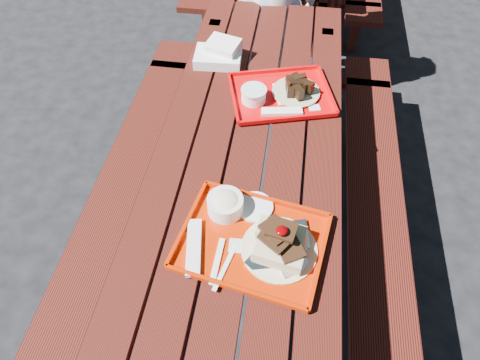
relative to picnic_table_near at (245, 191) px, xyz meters
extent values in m
plane|color=black|center=(0.00, 0.00, -0.56)|extent=(60.00, 60.00, 0.00)
cube|color=#4C180E|center=(-0.30, 0.00, 0.17)|extent=(0.14, 2.40, 0.04)
cube|color=#4C180E|center=(-0.15, 0.00, 0.17)|extent=(0.14, 2.40, 0.04)
cube|color=#4C180E|center=(0.00, 0.00, 0.17)|extent=(0.14, 2.40, 0.04)
cube|color=#4C180E|center=(0.15, 0.00, 0.17)|extent=(0.14, 2.40, 0.04)
cube|color=#4C180E|center=(0.30, 0.00, 0.17)|extent=(0.14, 2.40, 0.04)
cube|color=#4C180E|center=(-0.58, 0.00, -0.13)|extent=(0.25, 2.40, 0.04)
cube|color=#4C180E|center=(-0.58, 0.84, -0.35)|extent=(0.06, 0.06, 0.42)
cube|color=#4C180E|center=(0.58, 0.00, -0.13)|extent=(0.25, 2.40, 0.04)
cube|color=#4C180E|center=(0.58, 0.84, -0.35)|extent=(0.06, 0.06, 0.42)
cube|color=#4C180E|center=(-0.30, 0.96, -0.19)|extent=(0.06, 0.06, 0.75)
cube|color=#4C180E|center=(0.30, 0.96, -0.19)|extent=(0.06, 0.06, 0.75)
cube|color=#4C180E|center=(0.00, 0.96, -0.13)|extent=(1.40, 0.06, 0.04)
cube|color=#4C180E|center=(-0.58, 1.96, -0.35)|extent=(0.06, 0.06, 0.42)
cube|color=#4C180E|center=(0.58, 1.96, -0.35)|extent=(0.06, 0.06, 0.42)
cube|color=#4C180E|center=(-0.30, 1.84, -0.19)|extent=(0.06, 0.06, 0.75)
cube|color=#4C180E|center=(0.30, 1.84, -0.19)|extent=(0.06, 0.06, 0.75)
cube|color=#4C180E|center=(0.00, 1.84, -0.13)|extent=(1.40, 0.06, 0.04)
cube|color=#B62102|center=(0.07, -0.36, 0.20)|extent=(0.52, 0.43, 0.01)
cube|color=#B62102|center=(0.10, -0.18, 0.21)|extent=(0.46, 0.09, 0.02)
cube|color=#B62102|center=(0.04, -0.54, 0.21)|extent=(0.46, 0.09, 0.02)
cube|color=#B62102|center=(0.30, -0.40, 0.21)|extent=(0.07, 0.35, 0.02)
cube|color=#B62102|center=(-0.16, -0.32, 0.21)|extent=(0.07, 0.35, 0.02)
cylinder|color=beige|center=(0.16, -0.38, 0.21)|extent=(0.25, 0.25, 0.01)
cube|color=tan|center=(0.16, -0.42, 0.24)|extent=(0.17, 0.10, 0.05)
cube|color=tan|center=(0.16, -0.33, 0.24)|extent=(0.17, 0.10, 0.05)
ellipsoid|color=#580001|center=(0.16, -0.38, 0.33)|extent=(0.04, 0.04, 0.02)
cylinder|color=silver|center=(-0.04, -0.25, 0.23)|extent=(0.13, 0.13, 0.06)
ellipsoid|color=beige|center=(-0.04, -0.25, 0.25)|extent=(0.11, 0.11, 0.05)
cylinder|color=white|center=(0.06, -0.22, 0.21)|extent=(0.13, 0.13, 0.01)
cube|color=white|center=(-0.11, -0.41, 0.21)|extent=(0.08, 0.21, 0.02)
cube|color=white|center=(-0.03, -0.45, 0.21)|extent=(0.02, 0.17, 0.01)
cube|color=white|center=(0.00, -0.46, 0.20)|extent=(0.06, 0.18, 0.01)
cube|color=silver|center=(0.02, -0.38, 0.20)|extent=(0.05, 0.05, 0.00)
cube|color=red|center=(0.10, 0.40, 0.20)|extent=(0.50, 0.43, 0.01)
cube|color=red|center=(0.06, 0.56, 0.21)|extent=(0.41, 0.13, 0.02)
cube|color=red|center=(0.15, 0.25, 0.21)|extent=(0.41, 0.13, 0.02)
cube|color=red|center=(0.30, 0.46, 0.21)|extent=(0.10, 0.32, 0.02)
cube|color=red|center=(-0.10, 0.34, 0.21)|extent=(0.10, 0.32, 0.02)
cube|color=white|center=(0.15, 0.42, 0.21)|extent=(0.18, 0.18, 0.01)
cylinder|color=tan|center=(0.17, 0.42, 0.21)|extent=(0.21, 0.21, 0.01)
cylinder|color=white|center=(-0.01, 0.35, 0.23)|extent=(0.11, 0.11, 0.05)
cylinder|color=silver|center=(-0.01, 0.35, 0.26)|extent=(0.11, 0.11, 0.01)
cube|color=white|center=(0.12, 0.29, 0.21)|extent=(0.18, 0.07, 0.01)
cube|color=white|center=(0.25, 0.34, 0.20)|extent=(0.06, 0.05, 0.00)
cube|color=white|center=(-0.22, 0.62, 0.21)|extent=(0.23, 0.17, 0.05)
cube|color=white|center=(-0.20, 0.65, 0.26)|extent=(0.18, 0.16, 0.04)
camera|label=1|loc=(0.14, -1.09, 1.44)|focal=32.00mm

